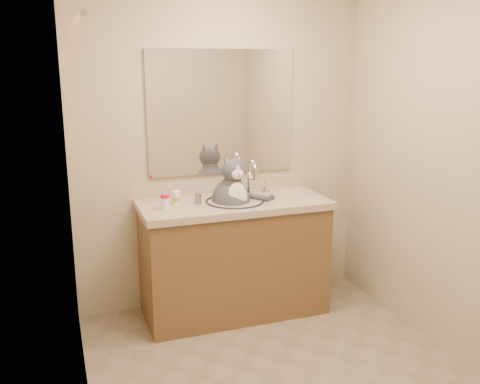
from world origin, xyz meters
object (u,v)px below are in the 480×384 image
Objects in this scene: pill_bottle_orange at (176,198)px; grey_canister at (198,198)px; cat at (232,199)px; pill_bottle_redcap at (165,202)px.

pill_bottle_orange is 1.26× the size of grey_canister.
cat is 5.24× the size of pill_bottle_redcap.
cat reaches higher than pill_bottle_orange.
pill_bottle_redcap is (-0.49, -0.06, 0.04)m from cat.
grey_canister is (0.15, -0.03, -0.01)m from pill_bottle_orange.
pill_bottle_redcap is 0.25m from grey_canister.
pill_bottle_orange is at bearing 168.05° from grey_canister.
grey_canister is (0.24, 0.07, -0.01)m from pill_bottle_redcap.
grey_canister is (-0.25, 0.01, 0.02)m from cat.
pill_bottle_redcap is 1.38× the size of grey_canister.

